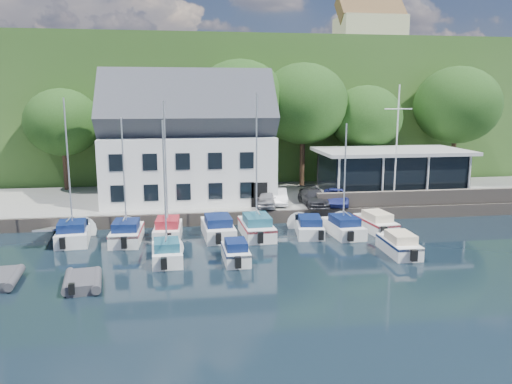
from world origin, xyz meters
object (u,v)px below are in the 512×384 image
(club_pavilion, at_px, (390,172))
(boat_r2_1, at_px, (165,192))
(boat_r1_7, at_px, (376,221))
(car_white, at_px, (278,197))
(car_dgrey, at_px, (313,197))
(boat_r2_4, at_px, (399,243))
(dinghy_1, at_px, (83,280))
(boat_r1_1, at_px, (124,174))
(dinghy_0, at_px, (1,277))
(boat_r1_4, at_px, (256,169))
(car_blue, at_px, (336,196))
(harbor_building, at_px, (189,149))
(flagpole, at_px, (396,145))
(boat_r1_2, at_px, (166,174))
(boat_r1_0, at_px, (69,176))
(boat_r2_2, at_px, (236,250))
(boat_r1_5, at_px, (309,225))
(boat_r1_3, at_px, (218,226))
(boat_r1_6, at_px, (345,175))
(car_silver, at_px, (266,199))

(club_pavilion, relative_size, boat_r2_1, 1.56)
(boat_r1_7, bearing_deg, car_white, 131.01)
(club_pavilion, xyz_separation_m, boat_r1_7, (-4.55, -8.27, -2.32))
(car_dgrey, xyz_separation_m, boat_r2_4, (2.86, -10.23, -0.95))
(boat_r2_4, distance_m, dinghy_1, 18.87)
(boat_r1_1, xyz_separation_m, dinghy_0, (-5.75, -7.04, -4.28))
(boat_r1_4, bearing_deg, car_dgrey, 39.84)
(car_blue, height_order, dinghy_0, car_blue)
(harbor_building, bearing_deg, dinghy_0, -122.11)
(car_blue, bearing_deg, harbor_building, 179.47)
(car_white, xyz_separation_m, boat_r1_7, (6.22, -5.65, -0.90))
(flagpole, height_order, boat_r1_2, flagpole)
(harbor_building, distance_m, boat_r1_1, 10.15)
(boat_r1_0, bearing_deg, boat_r2_1, -44.06)
(car_white, distance_m, boat_r2_2, 12.10)
(boat_r1_2, xyz_separation_m, boat_r1_5, (10.00, -0.39, -3.88))
(club_pavilion, bearing_deg, boat_r1_7, -118.81)
(car_dgrey, relative_size, boat_r2_1, 0.54)
(harbor_building, bearing_deg, boat_r1_3, -78.02)
(harbor_building, xyz_separation_m, car_white, (7.23, -3.12, -3.72))
(boat_r1_6, height_order, dinghy_0, boat_r1_6)
(harbor_building, height_order, club_pavilion, harbor_building)
(car_silver, xyz_separation_m, boat_r1_6, (4.66, -5.48, 2.69))
(car_dgrey, relative_size, dinghy_0, 1.39)
(boat_r1_5, xyz_separation_m, boat_r1_7, (5.09, 0.21, 0.06))
(car_white, distance_m, boat_r1_7, 8.45)
(boat_r2_4, bearing_deg, boat_r1_3, 154.04)
(car_dgrey, bearing_deg, boat_r1_6, -83.47)
(car_white, distance_m, boat_r2_1, 14.04)
(boat_r1_7, relative_size, dinghy_1, 1.79)
(car_blue, relative_size, boat_r1_6, 0.46)
(car_blue, bearing_deg, boat_r1_3, -136.90)
(car_dgrey, height_order, boat_r2_1, boat_r2_1)
(flagpole, relative_size, boat_r1_2, 1.06)
(club_pavilion, height_order, boat_r1_0, boat_r1_0)
(boat_r1_2, bearing_deg, boat_r1_5, 0.61)
(boat_r1_2, relative_size, dinghy_1, 2.77)
(car_dgrey, height_order, boat_r2_4, car_dgrey)
(boat_r1_5, xyz_separation_m, boat_r2_2, (-5.84, -5.25, 0.00))
(club_pavilion, xyz_separation_m, boat_r2_1, (-19.56, -13.25, 1.19))
(club_pavilion, distance_m, dinghy_1, 29.18)
(car_white, bearing_deg, boat_r1_1, -145.63)
(boat_r1_0, bearing_deg, club_pavilion, 11.54)
(harbor_building, distance_m, car_silver, 8.17)
(boat_r1_5, xyz_separation_m, dinghy_1, (-14.15, -8.19, -0.29))
(car_dgrey, relative_size, boat_r1_2, 0.50)
(boat_r1_2, relative_size, boat_r1_7, 1.55)
(boat_r1_0, bearing_deg, boat_r1_4, -6.86)
(boat_r1_7, relative_size, boat_r2_2, 1.30)
(club_pavilion, distance_m, car_blue, 7.19)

